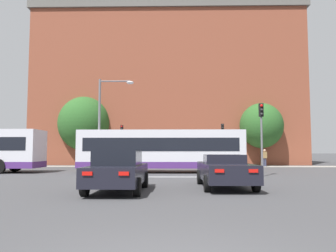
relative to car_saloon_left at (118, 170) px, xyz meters
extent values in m
cube|color=silver|center=(2.06, 6.91, -0.78)|extent=(7.76, 0.30, 0.01)
cube|color=gray|center=(2.06, 19.99, -0.78)|extent=(68.62, 2.50, 0.01)
cube|color=brown|center=(1.39, 28.52, 7.87)|extent=(30.39, 12.17, 17.32)
cube|color=#5B5954|center=(1.39, 28.52, 17.38)|extent=(30.99, 12.65, 1.69)
cube|color=brown|center=(-5.16, 28.26, 19.33)|extent=(0.90, 0.90, 2.22)
cube|color=brown|center=(7.75, 28.88, 19.33)|extent=(0.90, 0.90, 2.22)
cube|color=brown|center=(13.57, 29.80, 19.33)|extent=(0.90, 0.90, 2.22)
cube|color=black|center=(0.00, 0.01, -0.14)|extent=(1.87, 4.36, 0.66)
cube|color=black|center=(0.00, -0.03, 0.49)|extent=(1.60, 1.97, 0.58)
cylinder|color=black|center=(-0.87, 1.37, -0.47)|extent=(0.23, 0.64, 0.64)
cylinder|color=black|center=(0.89, 1.35, -0.47)|extent=(0.23, 0.64, 0.64)
cylinder|color=black|center=(-0.89, -1.33, -0.47)|extent=(0.23, 0.64, 0.64)
cylinder|color=black|center=(0.87, -1.34, -0.47)|extent=(0.23, 0.64, 0.64)
cube|color=red|center=(-0.59, -2.18, 0.03)|extent=(0.32, 0.05, 0.12)
cube|color=red|center=(0.55, -2.19, 0.03)|extent=(0.32, 0.05, 0.12)
cube|color=black|center=(4.21, 1.35, -0.12)|extent=(1.96, 4.72, 0.69)
cube|color=black|center=(4.21, 1.47, 0.40)|extent=(1.64, 1.43, 0.36)
cylinder|color=black|center=(3.29, 2.79, -0.47)|extent=(0.23, 0.64, 0.64)
cylinder|color=black|center=(5.09, 2.82, -0.47)|extent=(0.23, 0.64, 0.64)
cylinder|color=black|center=(3.33, -0.12, -0.47)|extent=(0.23, 0.64, 0.64)
cylinder|color=black|center=(5.14, -0.09, -0.47)|extent=(0.23, 0.64, 0.64)
cube|color=red|center=(3.67, -1.02, 0.05)|extent=(0.32, 0.06, 0.12)
cube|color=red|center=(4.83, -1.00, 0.05)|extent=(0.32, 0.06, 0.12)
cube|color=silver|center=(1.20, 10.73, 0.87)|extent=(11.43, 2.47, 2.60)
cube|color=#4C2870|center=(1.20, 10.73, -0.22)|extent=(11.45, 2.49, 0.44)
cube|color=black|center=(1.20, 10.73, 1.17)|extent=(10.52, 2.50, 0.90)
cylinder|color=black|center=(-2.35, 9.55, -0.29)|extent=(1.00, 0.28, 1.00)
cylinder|color=black|center=(-2.35, 11.92, -0.29)|extent=(1.00, 0.28, 1.00)
cylinder|color=black|center=(4.74, 9.55, -0.29)|extent=(1.00, 0.28, 1.00)
cylinder|color=black|center=(4.74, 11.92, -0.29)|extent=(1.00, 0.28, 1.00)
cylinder|color=black|center=(-9.62, 11.68, -0.29)|extent=(1.00, 0.28, 1.00)
cylinder|color=slate|center=(7.39, 7.45, 1.01)|extent=(0.12, 0.12, 3.59)
cube|color=black|center=(7.39, 7.45, 3.20)|extent=(0.26, 0.20, 0.80)
sphere|color=red|center=(7.39, 7.32, 3.46)|extent=(0.17, 0.17, 0.17)
sphere|color=black|center=(7.39, 7.32, 3.20)|extent=(0.17, 0.17, 0.17)
sphere|color=black|center=(7.39, 7.32, 2.95)|extent=(0.17, 0.17, 0.17)
cylinder|color=slate|center=(-3.03, 19.50, 0.84)|extent=(0.12, 0.12, 3.26)
cube|color=black|center=(-3.03, 19.50, 2.87)|extent=(0.26, 0.20, 0.80)
sphere|color=red|center=(-3.03, 19.37, 3.12)|extent=(0.17, 0.17, 0.17)
sphere|color=black|center=(-3.03, 19.37, 2.87)|extent=(0.17, 0.17, 0.17)
sphere|color=black|center=(-3.03, 19.37, 2.61)|extent=(0.17, 0.17, 0.17)
cylinder|color=slate|center=(6.83, 19.63, 0.91)|extent=(0.12, 0.12, 3.38)
cube|color=black|center=(6.83, 19.63, 3.00)|extent=(0.26, 0.20, 0.80)
sphere|color=black|center=(6.83, 19.50, 3.25)|extent=(0.17, 0.17, 0.17)
sphere|color=black|center=(6.83, 19.50, 3.00)|extent=(0.17, 0.17, 0.17)
sphere|color=#1ED14C|center=(6.83, 19.50, 2.74)|extent=(0.17, 0.17, 0.17)
cylinder|color=slate|center=(-3.09, 10.14, 2.48)|extent=(0.16, 0.16, 6.54)
cylinder|color=slate|center=(-2.03, 10.14, 5.60)|extent=(2.13, 0.10, 0.10)
ellipsoid|color=#B2B2B7|center=(-0.97, 10.14, 5.50)|extent=(0.50, 0.36, 0.22)
cylinder|color=brown|center=(-1.26, 20.49, -0.36)|extent=(0.13, 0.13, 0.85)
cylinder|color=brown|center=(-1.43, 20.48, -0.36)|extent=(0.13, 0.13, 0.85)
cube|color=navy|center=(-1.35, 20.49, 0.40)|extent=(0.41, 0.24, 0.67)
sphere|color=tan|center=(-1.35, 20.49, 0.87)|extent=(0.26, 0.26, 0.26)
cylinder|color=#333851|center=(11.05, 19.98, -0.38)|extent=(0.13, 0.13, 0.81)
cylinder|color=#333851|center=(10.89, 19.94, -0.38)|extent=(0.13, 0.13, 0.81)
cube|color=olive|center=(10.97, 19.96, 0.34)|extent=(0.44, 0.30, 0.64)
sphere|color=tan|center=(10.97, 19.96, 0.78)|extent=(0.24, 0.24, 0.24)
cylinder|color=#333851|center=(2.38, 20.18, -0.41)|extent=(0.13, 0.13, 0.76)
cylinder|color=#333851|center=(2.24, 20.28, -0.41)|extent=(0.13, 0.13, 0.76)
cube|color=#336B38|center=(2.31, 20.23, 0.27)|extent=(0.46, 0.40, 0.60)
sphere|color=tan|center=(2.31, 20.23, 0.69)|extent=(0.23, 0.23, 0.23)
cylinder|color=#4C3823|center=(-7.61, 22.63, 0.27)|extent=(0.36, 0.36, 2.12)
ellipsoid|color=#285623|center=(-7.61, 22.63, 3.68)|extent=(5.53, 5.53, 5.81)
cylinder|color=#4C3823|center=(11.19, 21.74, 0.34)|extent=(0.36, 0.36, 2.26)
ellipsoid|color=#285623|center=(11.19, 21.74, 3.37)|extent=(4.46, 4.46, 4.69)
camera|label=1|loc=(2.12, -12.37, 0.73)|focal=35.00mm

